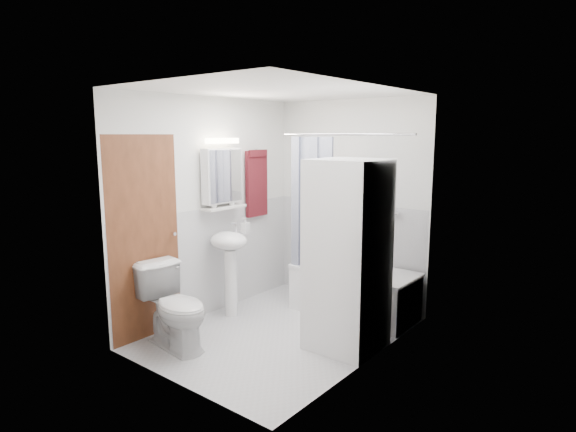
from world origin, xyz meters
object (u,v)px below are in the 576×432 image
Objects in this scene: sink at (229,254)px; washer_dryer at (347,255)px; bathtub at (354,289)px; toilet at (175,308)px.

sink is 0.59× the size of washer_dryer.
bathtub is 1.73× the size of toilet.
toilet is (-1.25, -1.02, -0.50)m from washer_dryer.
washer_dryer is at bearing -64.12° from bathtub.
sink is at bearing 18.14° from toilet.
toilet reaches higher than bathtub.
toilet is at bearing -78.47° from sink.
toilet is at bearing -141.97° from washer_dryer.
washer_dryer reaches higher than sink.
sink is (-1.06, -0.88, 0.42)m from bathtub.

